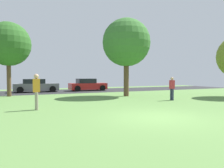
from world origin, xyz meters
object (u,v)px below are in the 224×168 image
Objects in this scene: person_thrower at (172,88)px; parked_car_red at (87,85)px; person_catcher at (36,90)px; parked_car_grey at (36,86)px; maple_tree_near at (126,43)px; oak_tree_left at (8,44)px.

parked_car_red is (-2.40, 11.50, -0.25)m from person_thrower.
person_thrower is 8.94m from person_catcher.
person_catcher is 12.19m from parked_car_grey.
maple_tree_near is at bearing -82.81° from parked_car_red.
oak_tree_left reaches higher than person_thrower.
parked_car_red is (6.53, 11.94, -0.38)m from person_catcher.
person_thrower is 0.39× the size of parked_car_red.
person_thrower is (1.45, -3.97, -3.56)m from maple_tree_near.
maple_tree_near reaches higher than parked_car_red.
parked_car_grey is (-7.97, 11.71, -0.25)m from person_thrower.
parked_car_red is at bearing -81.05° from person_thrower.
oak_tree_left is 3.38× the size of person_catcher.
person_catcher reaches higher than parked_car_red.
person_catcher reaches higher than parked_car_grey.
maple_tree_near is 10.81m from parked_car_grey.
oak_tree_left is 5.88m from parked_car_grey.
person_thrower reaches higher than parked_car_grey.
person_thrower is at bearing -0.00° from person_catcher.
parked_car_red reaches higher than parked_car_grey.
parked_car_red is at bearing 25.15° from oak_tree_left.
parked_car_red is at bearing -2.13° from parked_car_grey.
maple_tree_near is 1.56× the size of parked_car_red.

